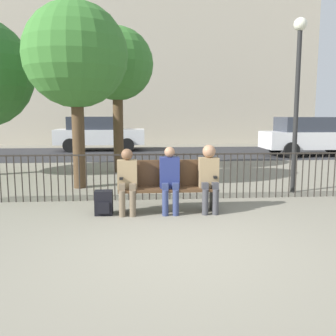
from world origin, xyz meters
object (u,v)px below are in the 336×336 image
Objects in this scene: backpack at (104,203)px; tree_2 at (117,65)px; tree_1 at (76,56)px; parked_car_0 at (98,133)px; park_bench at (168,184)px; seated_person_2 at (209,174)px; parked_car_1 at (311,136)px; seated_person_1 at (170,177)px; lamp_post at (298,79)px; seated_person_0 at (127,178)px.

tree_2 is at bearing 89.70° from backpack.
backpack is 0.10× the size of tree_1.
backpack is 0.10× the size of parked_car_0.
seated_person_2 is at bearing -10.09° from park_bench.
seated_person_2 reaches higher than park_bench.
backpack is 11.78m from parked_car_1.
parked_car_1 reaches higher than seated_person_1.
parked_car_1 is (7.87, 8.75, 0.63)m from backpack.
lamp_post is (2.21, 1.57, 1.79)m from seated_person_2.
seated_person_2 is at bearing -43.37° from tree_1.
tree_2 is at bearing 71.47° from tree_1.
seated_person_1 is 0.28× the size of parked_car_1.
parked_car_0 is at bearing 100.72° from tree_2.
lamp_post is 8.27m from parked_car_1.
seated_person_0 is 2.70× the size of backpack.
seated_person_2 is at bearing -124.60° from parked_car_1.
seated_person_2 is (1.44, 0.00, 0.04)m from seated_person_0.
seated_person_1 is at bearing 0.82° from backpack.
seated_person_1 is 0.28× the size of tree_1.
park_bench is at bearing 101.10° from seated_person_1.
parked_car_0 is at bearing 161.55° from parked_car_1.
tree_1 is (-1.91, 2.36, 2.55)m from park_bench.
parked_car_1 reaches higher than seated_person_2.
parked_car_0 is 9.64m from parked_car_1.
seated_person_2 is (0.72, -0.13, 0.19)m from park_bench.
backpack is at bearing -83.82° from parked_car_0.
parked_car_1 is (9.15, -3.05, 0.00)m from parked_car_0.
tree_2 is 7.38m from parked_car_0.
seated_person_1 is 5.61m from tree_2.
parked_car_1 is at bearing 26.03° from tree_2.
backpack is (-1.13, -0.15, -0.28)m from park_bench.
parked_car_1 is at bearing 52.42° from seated_person_1.
parked_car_1 is (7.46, 8.73, 0.20)m from seated_person_0.
parked_car_1 is (6.02, 8.73, 0.16)m from seated_person_2.
park_bench is at bearing -153.81° from lamp_post.
seated_person_2 is at bearing 0.15° from seated_person_1.
parked_car_0 reaches higher than seated_person_2.
seated_person_0 is (-0.71, -0.13, 0.15)m from park_bench.
lamp_post reaches higher than backpack.
lamp_post is 0.90× the size of parked_car_0.
seated_person_1 is 1.23m from backpack.
lamp_post is (2.91, 1.57, 1.83)m from seated_person_1.
tree_1 is 1.00× the size of tree_2.
parked_car_1 is (8.65, 6.24, -2.20)m from tree_1.
seated_person_0 is 0.27× the size of tree_1.
seated_person_1 is at bearing 0.15° from seated_person_0.
tree_1 reaches higher than seated_person_2.
parked_car_1 reaches higher than seated_person_0.
backpack is at bearing -179.43° from seated_person_2.
backpack is 5.73m from tree_2.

